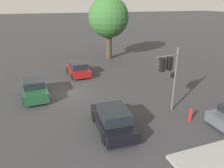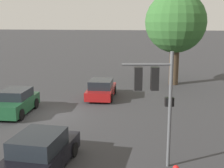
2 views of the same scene
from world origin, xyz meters
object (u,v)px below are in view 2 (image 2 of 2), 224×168
object	(u,v)px
traffic_signal	(155,88)
crossing_car_2	(15,102)
crossing_car_1	(101,89)
street_tree	(176,23)
crossing_car_0	(40,153)

from	to	relation	value
traffic_signal	crossing_car_2	world-z (taller)	traffic_signal
traffic_signal	crossing_car_1	distance (m)	11.77
street_tree	crossing_car_0	xyz separation A→B (m)	(17.56, -6.00, -4.86)
crossing_car_0	traffic_signal	bearing A→B (deg)	-74.52
crossing_car_0	crossing_car_2	size ratio (longest dim) A/B	1.06
crossing_car_1	crossing_car_2	xyz separation A→B (m)	(4.71, -4.68, 0.07)
crossing_car_0	street_tree	bearing A→B (deg)	-15.44
crossing_car_1	street_tree	bearing A→B (deg)	-45.87
traffic_signal	crossing_car_0	world-z (taller)	traffic_signal
crossing_car_0	crossing_car_2	bearing A→B (deg)	35.37
crossing_car_1	crossing_car_2	bearing A→B (deg)	133.18
crossing_car_1	crossing_car_2	size ratio (longest dim) A/B	1.01
street_tree	crossing_car_1	size ratio (longest dim) A/B	2.01
crossing_car_0	crossing_car_2	distance (m)	8.21
street_tree	crossing_car_0	bearing A→B (deg)	-18.86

